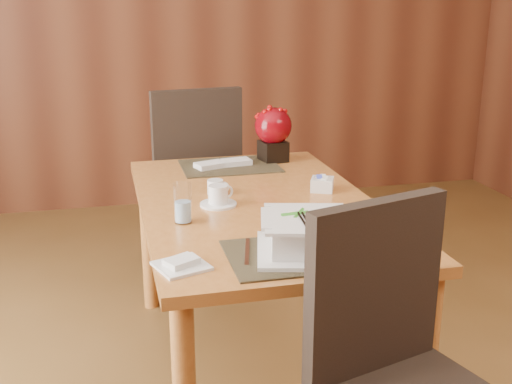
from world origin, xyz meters
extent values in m
cube|color=brown|center=(0.00, 3.00, 1.40)|extent=(5.00, 0.02, 2.80)
cube|color=#B77032|center=(0.00, 0.60, 0.73)|extent=(0.90, 1.50, 0.04)
cylinder|color=#B77032|center=(-0.39, 1.29, 0.35)|extent=(0.07, 0.07, 0.71)
cylinder|color=#B77032|center=(0.39, -0.09, 0.35)|extent=(0.07, 0.07, 0.71)
cylinder|color=#B77032|center=(0.39, 1.29, 0.35)|extent=(0.07, 0.07, 0.71)
cube|color=black|center=(0.00, 0.05, 0.75)|extent=(0.45, 0.33, 0.01)
cube|color=black|center=(0.00, 1.15, 0.75)|extent=(0.45, 0.33, 0.01)
cube|color=silver|center=(0.02, 0.05, 0.76)|extent=(0.37, 0.37, 0.01)
cube|color=silver|center=(0.02, 0.05, 0.81)|extent=(0.26, 0.26, 0.10)
cylinder|color=tan|center=(0.02, 0.05, 0.82)|extent=(0.20, 0.20, 0.08)
cylinder|color=silver|center=(-0.16, 0.59, 0.75)|extent=(0.14, 0.14, 0.01)
cylinder|color=silver|center=(-0.16, 0.59, 0.79)|extent=(0.10, 0.10, 0.07)
cylinder|color=black|center=(-0.16, 0.59, 0.83)|extent=(0.07, 0.07, 0.01)
cylinder|color=white|center=(-0.31, 0.43, 0.82)|extent=(0.07, 0.07, 0.15)
cube|color=silver|center=(0.30, 0.68, 0.78)|extent=(0.12, 0.12, 0.05)
cube|color=black|center=(0.23, 1.21, 0.80)|extent=(0.14, 0.14, 0.10)
sphere|color=maroon|center=(0.23, 1.21, 0.92)|extent=(0.18, 0.18, 0.18)
cube|color=silver|center=(-0.37, 0.04, 0.75)|extent=(0.18, 0.18, 0.01)
cube|color=black|center=(0.14, -0.21, 0.75)|extent=(0.44, 0.17, 0.51)
cube|color=black|center=(-0.12, 1.74, 0.50)|extent=(0.55, 0.55, 0.06)
cube|color=black|center=(-0.10, 1.52, 0.80)|extent=(0.48, 0.11, 0.54)
cylinder|color=black|center=(0.06, 1.97, 0.23)|extent=(0.04, 0.04, 0.46)
cylinder|color=black|center=(0.10, 1.56, 0.23)|extent=(0.04, 0.04, 0.46)
cylinder|color=black|center=(-0.35, 1.92, 0.23)|extent=(0.04, 0.04, 0.46)
cylinder|color=black|center=(-0.30, 1.51, 0.23)|extent=(0.04, 0.04, 0.46)
camera|label=1|loc=(-0.57, -1.72, 1.53)|focal=45.00mm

